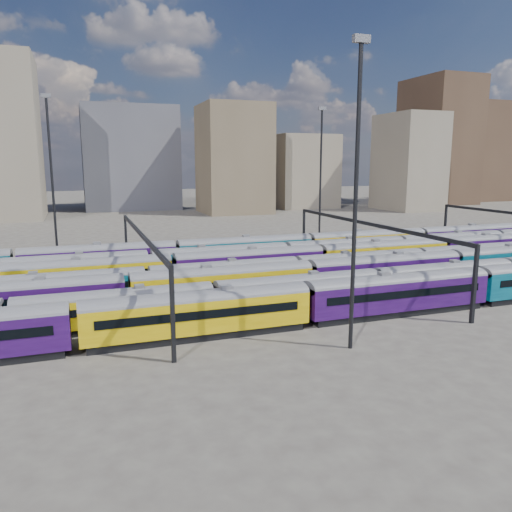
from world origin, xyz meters
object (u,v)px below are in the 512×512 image
object	(u,v)px
rake_0	(306,298)
rake_2	(127,288)
rake_1	(214,296)
mast_2	(356,186)

from	to	relation	value
rake_0	rake_2	xyz separation A→B (m)	(-16.20, 10.00, -0.02)
rake_1	rake_0	bearing A→B (deg)	-31.95
rake_0	rake_1	world-z (taller)	rake_0
rake_2	mast_2	size ratio (longest dim) A/B	4.98
rake_0	rake_2	world-z (taller)	rake_0
rake_0	rake_1	size ratio (longest dim) A/B	1.12
rake_0	rake_2	bearing A→B (deg)	148.31
rake_1	mast_2	size ratio (longest dim) A/B	4.47
rake_2	rake_1	bearing A→B (deg)	-31.44
rake_0	rake_2	distance (m)	19.04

